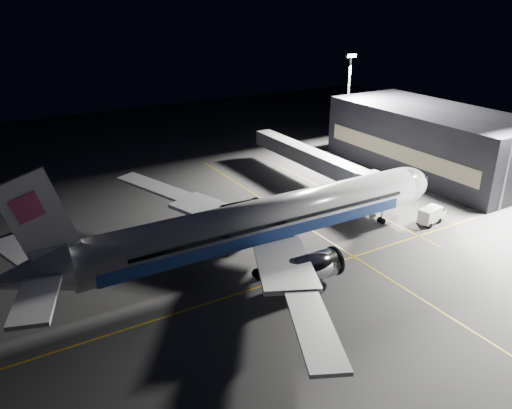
{
  "coord_description": "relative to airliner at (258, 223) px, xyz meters",
  "views": [
    {
      "loc": [
        -30.34,
        -49.16,
        31.7
      ],
      "look_at": [
        0.67,
        3.5,
        6.0
      ],
      "focal_mm": 35.0,
      "sensor_mm": 36.0,
      "label": 1
    }
  ],
  "objects": [
    {
      "name": "ground",
      "position": [
        1.08,
        0.0,
        -5.16
      ],
      "size": [
        200.0,
        200.0,
        0.0
      ],
      "primitive_type": "plane",
      "color": "#4C4C4F",
      "rests_on": "ground"
    },
    {
      "name": "guide_line_main",
      "position": [
        11.08,
        0.0,
        -5.16
      ],
      "size": [
        0.25,
        80.0,
        0.01
      ],
      "primitive_type": "cube",
      "color": "gold",
      "rests_on": "ground"
    },
    {
      "name": "guide_line_cross",
      "position": [
        1.08,
        -6.0,
        -5.16
      ],
      "size": [
        70.0,
        0.25,
        0.01
      ],
      "primitive_type": "cube",
      "color": "gold",
      "rests_on": "ground"
    },
    {
      "name": "guide_line_side",
      "position": [
        23.08,
        10.0,
        -5.16
      ],
      "size": [
        0.25,
        40.0,
        0.01
      ],
      "primitive_type": "cube",
      "color": "gold",
      "rests_on": "ground"
    },
    {
      "name": "airliner",
      "position": [
        0.0,
        0.0,
        0.0
      ],
      "size": [
        61.48,
        54.22,
        16.64
      ],
      "color": "silver",
      "rests_on": "ground"
    },
    {
      "name": "terminal",
      "position": [
        47.06,
        14.0,
        0.83
      ],
      "size": [
        18.12,
        40.0,
        12.0
      ],
      "color": "black",
      "rests_on": "ground"
    },
    {
      "name": "jet_bridge",
      "position": [
        23.08,
        18.06,
        -0.58
      ],
      "size": [
        3.6,
        34.4,
        6.3
      ],
      "color": "#B2B2B7",
      "rests_on": "ground"
    },
    {
      "name": "floodlight_mast_north",
      "position": [
        41.08,
        31.99,
        7.21
      ],
      "size": [
        2.4,
        0.68,
        20.7
      ],
      "color": "#59595E",
      "rests_on": "ground"
    },
    {
      "name": "service_truck",
      "position": [
        28.06,
        -3.7,
        -3.8
      ],
      "size": [
        5.27,
        2.96,
        2.55
      ],
      "rotation": [
        0.0,
        0.0,
        0.2
      ],
      "color": "silver",
      "rests_on": "ground"
    },
    {
      "name": "baggage_tug",
      "position": [
        2.69,
        12.12,
        -4.42
      ],
      "size": [
        2.42,
        2.03,
        1.62
      ],
      "rotation": [
        0.0,
        0.0,
        0.12
      ],
      "color": "black",
      "rests_on": "ground"
    },
    {
      "name": "safety_cone_a",
      "position": [
        -6.92,
        4.0,
        -4.85
      ],
      "size": [
        0.42,
        0.42,
        0.63
      ],
      "primitive_type": "cone",
      "color": "orange",
      "rests_on": "ground"
    },
    {
      "name": "safety_cone_b",
      "position": [
        7.08,
        5.41,
        -4.89
      ],
      "size": [
        0.37,
        0.37,
        0.55
      ],
      "primitive_type": "cone",
      "color": "orange",
      "rests_on": "ground"
    },
    {
      "name": "safety_cone_c",
      "position": [
        -6.52,
        5.23,
        -4.87
      ],
      "size": [
        0.39,
        0.39,
        0.58
      ],
      "primitive_type": "cone",
      "color": "orange",
      "rests_on": "ground"
    }
  ]
}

